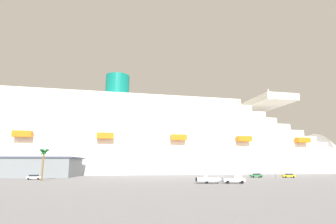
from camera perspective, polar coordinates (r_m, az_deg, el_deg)
ground_plane at (r=118.77m, az=-2.85°, el=-13.70°), size 600.00×600.00×0.00m
cruise_ship at (r=151.50m, az=0.34°, el=-6.86°), size 249.96×57.69×64.08m
terminal_building at (r=122.25m, az=-29.42°, el=-10.37°), size 46.16×23.20×7.85m
pickup_truck at (r=73.47m, az=14.29°, el=-14.02°), size 5.81×2.84×2.20m
small_boat_on_trailer at (r=72.22m, az=9.21°, el=-14.33°), size 7.80×2.89×2.15m
palm_tree at (r=91.56m, az=-25.43°, el=-8.45°), size 3.10×3.17×9.79m
street_lamp at (r=98.67m, az=22.18°, el=-10.36°), size 0.56×0.56×7.97m
parked_car_green_wagon at (r=108.97m, az=18.66°, el=-12.91°), size 4.63×2.18×1.58m
parked_car_white_van at (r=99.45m, az=-27.08°, el=-12.48°), size 4.64×2.16×1.58m
parked_car_yellow_taxi at (r=111.67m, az=24.75°, el=-12.42°), size 4.76×2.27×1.58m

